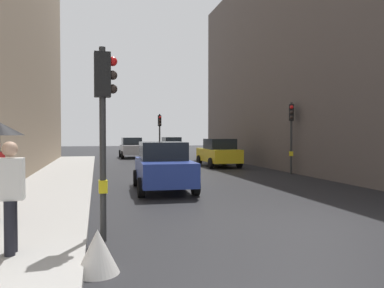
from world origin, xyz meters
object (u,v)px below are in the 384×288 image
object	(u,v)px
car_blue_van	(163,166)
warning_sign_triangle	(98,251)
traffic_light_mid_street	(291,125)
traffic_light_far_median	(160,128)
car_yellow_taxi	(219,153)
car_silver_hatchback	(132,148)
traffic_light_near_left	(104,108)
pedestrian_with_black_backpack	(7,190)
car_white_compact	(171,146)

from	to	relation	value
car_blue_van	warning_sign_triangle	bearing A→B (deg)	-106.46
traffic_light_mid_street	car_blue_van	size ratio (longest dim) A/B	0.86
traffic_light_far_median	car_yellow_taxi	size ratio (longest dim) A/B	0.87
traffic_light_far_median	car_silver_hatchback	world-z (taller)	traffic_light_far_median
traffic_light_mid_street	traffic_light_near_left	distance (m)	13.88
car_blue_van	pedestrian_with_black_backpack	bearing A→B (deg)	-117.38
pedestrian_with_black_backpack	traffic_light_far_median	bearing A→B (deg)	74.98
car_yellow_taxi	pedestrian_with_black_backpack	bearing A→B (deg)	-118.42
car_yellow_taxi	car_white_compact	distance (m)	14.55
traffic_light_near_left	car_silver_hatchback	xyz separation A→B (m)	(2.81, 25.81, -1.66)
pedestrian_with_black_backpack	traffic_light_mid_street	bearing A→B (deg)	45.07
car_yellow_taxi	warning_sign_triangle	xyz separation A→B (m)	(-7.51, -17.15, -0.55)
traffic_light_far_median	car_yellow_taxi	distance (m)	7.25
car_blue_van	warning_sign_triangle	size ratio (longest dim) A/B	6.57
traffic_light_far_median	car_silver_hatchback	bearing A→B (deg)	115.74
car_blue_van	car_yellow_taxi	bearing A→B (deg)	60.79
traffic_light_far_median	car_white_compact	distance (m)	8.55
traffic_light_far_median	traffic_light_near_left	bearing A→B (deg)	-101.94
car_blue_van	pedestrian_with_black_backpack	xyz separation A→B (m)	(-3.70, -7.15, 0.29)
car_white_compact	warning_sign_triangle	distance (m)	32.52
car_blue_van	car_white_compact	bearing A→B (deg)	78.35
warning_sign_triangle	car_yellow_taxi	bearing A→B (deg)	66.37
traffic_light_near_left	car_silver_hatchback	size ratio (longest dim) A/B	0.87
pedestrian_with_black_backpack	warning_sign_triangle	size ratio (longest dim) A/B	2.72
car_white_compact	pedestrian_with_black_backpack	bearing A→B (deg)	-105.55
car_blue_van	warning_sign_triangle	world-z (taller)	car_blue_van
traffic_light_far_median	warning_sign_triangle	size ratio (longest dim) A/B	5.59
traffic_light_near_left	car_yellow_taxi	xyz separation A→B (m)	(7.37, 15.47, -1.66)
traffic_light_mid_street	car_blue_van	world-z (taller)	traffic_light_mid_street
traffic_light_far_median	car_yellow_taxi	world-z (taller)	traffic_light_far_median
traffic_light_mid_street	car_yellow_taxi	distance (m)	6.00
traffic_light_mid_street	traffic_light_far_median	bearing A→B (deg)	112.26
traffic_light_near_left	car_blue_van	xyz separation A→B (m)	(2.21, 6.23, -1.66)
traffic_light_far_median	car_blue_van	world-z (taller)	traffic_light_far_median
traffic_light_near_left	traffic_light_far_median	size ratio (longest dim) A/B	1.01
traffic_light_far_median	pedestrian_with_black_backpack	bearing A→B (deg)	-105.02
car_white_compact	traffic_light_far_median	bearing A→B (deg)	-107.05
traffic_light_near_left	warning_sign_triangle	bearing A→B (deg)	-94.45
traffic_light_far_median	warning_sign_triangle	distance (m)	24.25
traffic_light_far_median	car_white_compact	bearing A→B (deg)	72.95
traffic_light_near_left	car_blue_van	distance (m)	6.82
car_blue_van	car_yellow_taxi	size ratio (longest dim) A/B	1.02
traffic_light_mid_street	car_silver_hatchback	size ratio (longest dim) A/B	0.87
traffic_light_far_median	car_blue_van	size ratio (longest dim) A/B	0.85
traffic_light_mid_street	pedestrian_with_black_backpack	distance (m)	15.65
car_silver_hatchback	warning_sign_triangle	distance (m)	27.66
traffic_light_mid_street	car_white_compact	bearing A→B (deg)	96.88
traffic_light_mid_street	warning_sign_triangle	distance (m)	15.39
car_blue_van	car_white_compact	xyz separation A→B (m)	(4.90, 23.79, 0.00)
traffic_light_mid_street	car_silver_hatchback	world-z (taller)	traffic_light_mid_street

